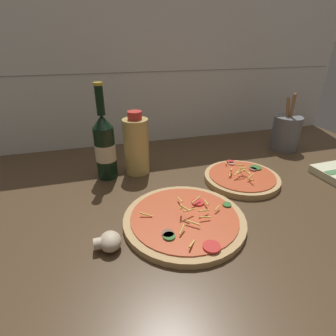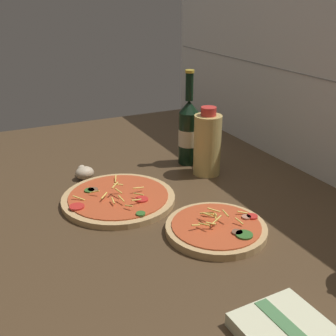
# 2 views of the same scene
# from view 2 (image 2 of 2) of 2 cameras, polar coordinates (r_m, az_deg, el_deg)

# --- Properties ---
(counter_slab) EXTENTS (1.60, 0.90, 0.03)m
(counter_slab) POSITION_cam_2_polar(r_m,az_deg,el_deg) (1.05, -0.04, -5.67)
(counter_slab) COLOR #4C3823
(counter_slab) RESTS_ON ground
(tile_backsplash) EXTENTS (1.60, 0.01, 0.60)m
(tile_backsplash) POSITION_cam_2_polar(r_m,az_deg,el_deg) (1.21, 20.16, 11.34)
(tile_backsplash) COLOR white
(tile_backsplash) RESTS_ON ground
(pizza_near) EXTENTS (0.28, 0.28, 0.05)m
(pizza_near) POSITION_cam_2_polar(r_m,az_deg,el_deg) (1.06, -6.73, -4.11)
(pizza_near) COLOR tan
(pizza_near) RESTS_ON counter_slab
(pizza_far) EXTENTS (0.22, 0.22, 0.05)m
(pizza_far) POSITION_cam_2_polar(r_m,az_deg,el_deg) (0.93, 6.57, -8.14)
(pizza_far) COLOR tan
(pizza_far) RESTS_ON counter_slab
(beer_bottle) EXTENTS (0.06, 0.06, 0.28)m
(beer_bottle) POSITION_cam_2_polar(r_m,az_deg,el_deg) (1.26, 2.81, 5.01)
(beer_bottle) COLOR black
(beer_bottle) RESTS_ON counter_slab
(oil_bottle) EXTENTS (0.08, 0.08, 0.20)m
(oil_bottle) POSITION_cam_2_polar(r_m,az_deg,el_deg) (1.19, 5.35, 3.28)
(oil_bottle) COLOR #D6B766
(oil_bottle) RESTS_ON counter_slab
(mushroom_left) EXTENTS (0.05, 0.05, 0.04)m
(mushroom_left) POSITION_cam_2_polar(r_m,az_deg,el_deg) (1.20, -11.26, -0.61)
(mushroom_left) COLOR beige
(mushroom_left) RESTS_ON counter_slab
(dish_towel) EXTENTS (0.15, 0.14, 0.03)m
(dish_towel) POSITION_cam_2_polar(r_m,az_deg,el_deg) (0.70, 15.95, -20.83)
(dish_towel) COLOR beige
(dish_towel) RESTS_ON counter_slab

